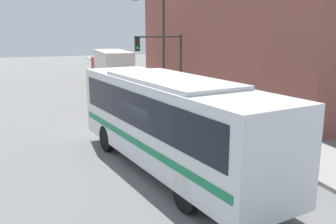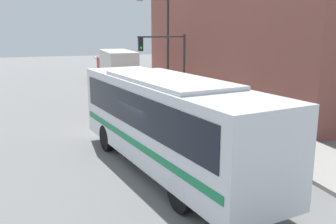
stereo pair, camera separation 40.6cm
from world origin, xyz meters
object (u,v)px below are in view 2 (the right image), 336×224
(pedestrian_near_corner, at_px, (227,102))
(city_bus, at_px, (167,118))
(traffic_light_pole, at_px, (167,56))
(delivery_truck, at_px, (116,68))
(fire_hydrant, at_px, (218,114))
(street_lamp, at_px, (164,37))

(pedestrian_near_corner, bearing_deg, city_bus, -131.84)
(traffic_light_pole, bearing_deg, delivery_truck, 103.55)
(fire_hydrant, xyz_separation_m, traffic_light_pole, (-1.07, 5.74, 2.77))
(city_bus, relative_size, pedestrian_near_corner, 5.98)
(traffic_light_pole, relative_size, pedestrian_near_corner, 2.49)
(fire_hydrant, distance_m, street_lamp, 10.33)
(fire_hydrant, bearing_deg, pedestrian_near_corner, 22.74)
(city_bus, height_order, traffic_light_pole, traffic_light_pole)
(pedestrian_near_corner, bearing_deg, fire_hydrant, -157.26)
(city_bus, height_order, delivery_truck, city_bus)
(delivery_truck, bearing_deg, fire_hydrant, -77.68)
(delivery_truck, xyz_separation_m, pedestrian_near_corner, (3.68, -13.56, -0.67))
(delivery_truck, bearing_deg, street_lamp, -55.35)
(fire_hydrant, height_order, traffic_light_pole, traffic_light_pole)
(street_lamp, bearing_deg, fire_hydrant, -89.52)
(traffic_light_pole, relative_size, street_lamp, 0.64)
(fire_hydrant, xyz_separation_m, street_lamp, (-0.08, 9.58, 3.86))
(city_bus, xyz_separation_m, delivery_truck, (1.77, 19.65, -0.23))
(street_lamp, bearing_deg, delivery_truck, 124.65)
(city_bus, distance_m, traffic_light_pole, 12.20)
(delivery_truck, relative_size, street_lamp, 1.18)
(traffic_light_pole, distance_m, pedestrian_near_corner, 6.14)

